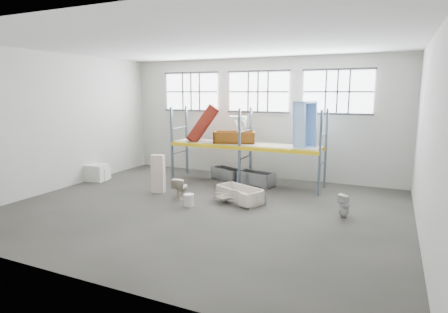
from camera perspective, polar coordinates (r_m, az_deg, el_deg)
The scene contains 34 objects.
floor at distance 11.76m, azimuth -3.07°, elevation -8.13°, with size 12.00×10.00×0.10m, color #49453F.
ceiling at distance 11.27m, azimuth -3.33°, elevation 17.34°, with size 12.00×10.00×0.10m, color silver.
wall_back at distance 15.86m, azimuth 5.37°, elevation 5.94°, with size 12.00×0.10×5.00m, color #BAB9AD.
wall_front at distance 7.20m, azimuth -22.26°, elevation 0.44°, with size 12.00×0.10×5.00m, color #A5A499.
wall_left at distance 15.03m, azimuth -24.15°, elevation 4.90°, with size 0.10×10.00×5.00m, color #B8B7AA.
wall_right at distance 9.98m, azimuth 29.27°, elevation 2.37°, with size 0.10×10.00×5.00m, color #9E9D92.
window_left at distance 17.05m, azimuth -5.05°, elevation 9.92°, with size 2.60×0.04×1.60m, color white.
window_mid at distance 15.72m, azimuth 5.30°, elevation 9.92°, with size 2.60×0.04×1.60m, color white.
window_right at distance 14.96m, azimuth 17.11°, elevation 9.53°, with size 2.60×0.04×1.60m, color white.
rack_upright_la at distance 15.34m, azimuth -8.04°, elevation 1.99°, with size 0.08×0.08×3.00m, color slate.
rack_upright_lb at distance 16.36m, azimuth -5.78°, elevation 2.53°, with size 0.08×0.08×3.00m, color slate.
rack_upright_ma at distance 13.97m, azimuth 2.39°, elevation 1.31°, with size 0.08×0.08×3.00m, color slate.
rack_upright_mb at distance 15.07m, azimuth 4.12°, elevation 1.93°, with size 0.08×0.08×3.00m, color slate.
rack_upright_ra at distance 13.15m, azimuth 14.59°, elevation 0.45°, with size 0.08×0.08×3.00m, color slate.
rack_upright_rb at distance 14.32m, azimuth 15.44°, elevation 1.17°, with size 0.08×0.08×3.00m, color slate.
rack_beam_front at distance 13.97m, azimuth 2.39°, elevation 1.31°, with size 6.00×0.10×0.14m, color yellow.
rack_beam_back at distance 15.07m, azimuth 4.12°, elevation 1.93°, with size 6.00×0.10×0.14m, color yellow.
shelf_deck at distance 14.51m, azimuth 3.29°, elevation 1.94°, with size 5.90×1.10×0.03m, color gray.
wet_patch at distance 14.09m, azimuth 2.04°, elevation -4.84°, with size 1.80×1.80×0.00m, color black.
bathtub_beige at distance 12.30m, azimuth 2.43°, elevation -5.88°, with size 1.65×0.78×0.48m, color beige, non-canonical shape.
cistern_spare at distance 11.61m, azimuth 3.29°, elevation -6.67°, with size 0.41×0.20×0.39m, color silver.
sink_in_tub at distance 12.12m, azimuth -0.07°, elevation -6.52°, with size 0.47×0.47×0.16m, color #F3E3CF.
toilet_beige at distance 12.73m, azimuth -6.70°, elevation -4.83°, with size 0.41×0.71×0.73m, color beige.
cistern_tall at distance 13.50m, azimuth -10.11°, elevation -2.64°, with size 0.45×0.29×1.38m, color beige.
toilet_white at distance 11.34m, azimuth 18.05°, elevation -7.22°, with size 0.31×0.32×0.69m, color silver.
steel_tub_left at distance 15.26m, azimuth 0.55°, elevation -2.72°, with size 1.37×0.64×0.50m, color #9C9FA3, non-canonical shape.
steel_tub_right at distance 14.49m, azimuth 4.95°, elevation -3.39°, with size 1.43×0.67×0.52m, color #AEB1B6, non-canonical shape.
rust_tub_flat at distance 14.68m, azimuth 1.60°, elevation 2.99°, with size 1.62×0.76×0.45m, color #934F11, non-canonical shape.
rust_tub_tilted at distance 15.24m, azimuth -3.20°, elevation 5.03°, with size 1.67×0.78×0.47m, color maroon, non-canonical shape.
sink_on_shelf at distance 14.34m, azimuth 2.16°, elevation 3.93°, with size 0.71×0.55×0.63m, color white.
blue_tub_upright at distance 13.86m, azimuth 12.42°, elevation 4.74°, with size 1.73×0.81×0.49m, color #8AB0EB, non-canonical shape.
bucket at distance 11.90m, azimuth -5.45°, elevation -6.71°, with size 0.33×0.33×0.39m, color silver.
carton_near at distance 16.03m, azimuth -19.07°, elevation -2.36°, with size 0.78×0.67×0.67m, color silver.
carton_far at distance 16.15m, azimuth -18.36°, elevation -2.58°, with size 0.57×0.57×0.47m, color silver.
Camera 1 is at (5.21, -9.89, 3.59)m, focal length 29.64 mm.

